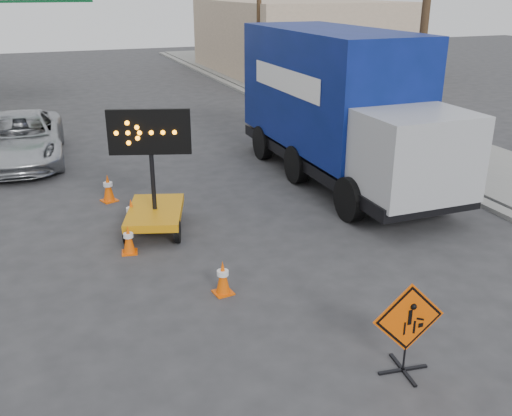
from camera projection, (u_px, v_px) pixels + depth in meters
ground at (358, 408)px, 7.89m from camera, size 100.00×100.00×0.00m
curb_right at (321, 127)px, 23.33m from camera, size 0.40×60.00×0.12m
sidewalk_right at (370, 122)px, 24.10m from camera, size 4.00×60.00×0.15m
building_right_far at (296, 38)px, 37.50m from camera, size 10.00×14.00×4.60m
utility_pole_near at (426, 13)px, 17.58m from camera, size 1.80×0.26×9.00m
utility_pole_far at (259, 2)px, 29.73m from camera, size 1.80×0.26×9.00m
construction_sign at (408, 326)px, 8.38m from camera, size 1.13×0.80×1.50m
arrow_board at (155, 205)px, 13.41m from camera, size 1.81×2.34×2.93m
pickup_truck at (21, 139)px, 18.70m from camera, size 2.96×5.84×1.58m
box_truck at (338, 114)px, 16.67m from camera, size 2.95×9.10×4.32m
cone_a at (223, 277)px, 10.73m from camera, size 0.39×0.39×0.68m
cone_b at (129, 239)px, 12.38m from camera, size 0.39×0.39×0.66m
cone_c at (132, 214)px, 13.65m from camera, size 0.38×0.38×0.75m
cone_d at (108, 188)px, 15.38m from camera, size 0.49×0.49×0.76m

